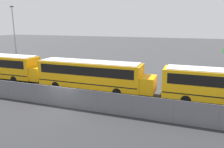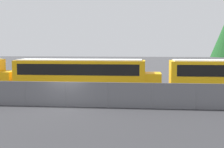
% 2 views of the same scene
% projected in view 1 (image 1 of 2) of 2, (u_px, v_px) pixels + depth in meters
% --- Properties ---
extents(ground_plane, '(200.00, 200.00, 0.00)m').
position_uv_depth(ground_plane, '(64.00, 107.00, 19.26)').
color(ground_plane, '#38383A').
extents(road_strip, '(114.36, 12.00, 0.01)m').
position_uv_depth(road_strip, '(12.00, 140.00, 13.77)').
color(road_strip, '#2B2B2D').
rests_on(road_strip, ground_plane).
extents(fence, '(80.43, 0.07, 1.83)m').
position_uv_depth(fence, '(63.00, 97.00, 19.05)').
color(fence, '#9EA0A5').
rests_on(fence, ground_plane).
extents(school_bus_1, '(13.07, 2.57, 3.23)m').
position_uv_depth(school_bus_1, '(0.00, 65.00, 28.59)').
color(school_bus_1, orange).
rests_on(school_bus_1, ground_plane).
extents(school_bus_2, '(13.07, 2.57, 3.23)m').
position_uv_depth(school_bus_2, '(92.00, 73.00, 23.68)').
color(school_bus_2, orange).
rests_on(school_bus_2, ground_plane).
extents(light_pole, '(0.60, 0.24, 10.02)m').
position_uv_depth(light_pole, '(14.00, 34.00, 37.22)').
color(light_pole, gray).
rests_on(light_pole, ground_plane).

